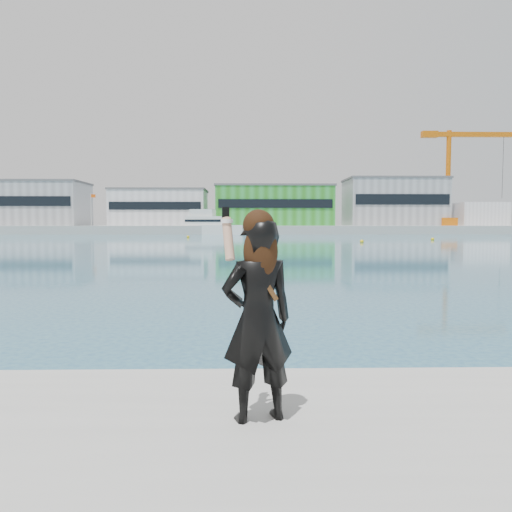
{
  "coord_description": "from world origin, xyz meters",
  "views": [
    {
      "loc": [
        0.58,
        -4.48,
        2.42
      ],
      "look_at": [
        0.67,
        0.25,
        2.11
      ],
      "focal_mm": 35.0,
      "sensor_mm": 36.0,
      "label": 1
    }
  ],
  "objects_px": {
    "buoy_near": "(362,243)",
    "buoy_extra": "(433,240)",
    "woman": "(258,313)",
    "buoy_far": "(188,238)",
    "dock_crane": "(453,174)",
    "motor_yacht": "(208,225)"
  },
  "relations": [
    {
      "from": "buoy_far",
      "to": "buoy_extra",
      "type": "xyz_separation_m",
      "value": [
        38.03,
        -14.5,
        0.0
      ]
    },
    {
      "from": "motor_yacht",
      "to": "woman",
      "type": "bearing_deg",
      "value": -72.95
    },
    {
      "from": "dock_crane",
      "to": "buoy_near",
      "type": "xyz_separation_m",
      "value": [
        -37.55,
        -62.15,
        -15.07
      ]
    },
    {
      "from": "buoy_extra",
      "to": "woman",
      "type": "height_order",
      "value": "woman"
    },
    {
      "from": "motor_yacht",
      "to": "buoy_near",
      "type": "xyz_separation_m",
      "value": [
        23.78,
        -52.17,
        -2.15
      ]
    },
    {
      "from": "dock_crane",
      "to": "woman",
      "type": "distance_m",
      "value": 133.92
    },
    {
      "from": "woman",
      "to": "buoy_near",
      "type": "bearing_deg",
      "value": -121.23
    },
    {
      "from": "motor_yacht",
      "to": "woman",
      "type": "distance_m",
      "value": 112.83
    },
    {
      "from": "buoy_far",
      "to": "buoy_extra",
      "type": "relative_size",
      "value": 1.0
    },
    {
      "from": "dock_crane",
      "to": "buoy_extra",
      "type": "xyz_separation_m",
      "value": [
        -24.78,
        -52.82,
        -15.07
      ]
    },
    {
      "from": "buoy_near",
      "to": "buoy_extra",
      "type": "xyz_separation_m",
      "value": [
        12.78,
        9.33,
        0.0
      ]
    },
    {
      "from": "motor_yacht",
      "to": "buoy_far",
      "type": "distance_m",
      "value": 28.47
    },
    {
      "from": "motor_yacht",
      "to": "woman",
      "type": "xyz_separation_m",
      "value": [
        8.8,
        -112.48,
        -0.46
      ]
    },
    {
      "from": "motor_yacht",
      "to": "buoy_far",
      "type": "bearing_deg",
      "value": -80.41
    },
    {
      "from": "buoy_near",
      "to": "buoy_extra",
      "type": "height_order",
      "value": "same"
    },
    {
      "from": "buoy_far",
      "to": "buoy_extra",
      "type": "bearing_deg",
      "value": -20.86
    },
    {
      "from": "buoy_near",
      "to": "buoy_extra",
      "type": "relative_size",
      "value": 1.0
    },
    {
      "from": "buoy_near",
      "to": "buoy_extra",
      "type": "bearing_deg",
      "value": 36.14
    },
    {
      "from": "buoy_far",
      "to": "motor_yacht",
      "type": "bearing_deg",
      "value": 87.02
    },
    {
      "from": "motor_yacht",
      "to": "buoy_far",
      "type": "height_order",
      "value": "motor_yacht"
    },
    {
      "from": "buoy_far",
      "to": "buoy_extra",
      "type": "height_order",
      "value": "same"
    },
    {
      "from": "motor_yacht",
      "to": "buoy_extra",
      "type": "bearing_deg",
      "value": -36.95
    }
  ]
}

